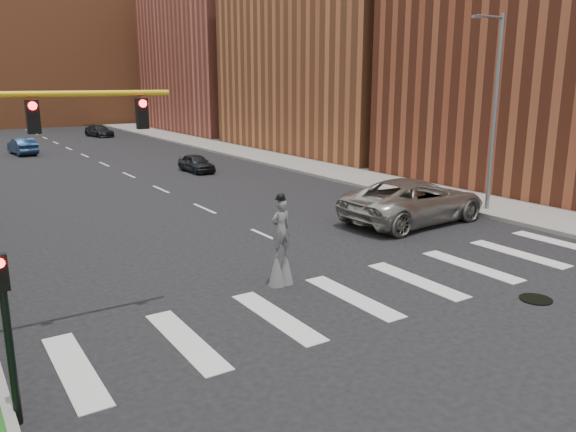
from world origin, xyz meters
The scene contains 14 objects.
ground_plane centered at (0.00, 0.00, 0.00)m, with size 160.00×160.00×0.00m, color black.
sidewalk_right centered at (12.50, 25.00, 0.09)m, with size 5.00×90.00×0.18m, color gray.
manhole centered at (3.00, -2.00, 0.02)m, with size 0.90×0.90×0.04m, color black.
building_mid centered at (22.00, 30.00, 12.00)m, with size 16.00×22.00×24.00m, color #AD5E36.
building_far centered at (22.00, 54.00, 10.00)m, with size 16.00×22.00×20.00m, color #B15441.
building_backdrop centered at (6.00, 78.00, 9.00)m, with size 26.00×14.00×18.00m, color #AD5E36.
streetlight centered at (10.90, 6.00, 4.90)m, with size 2.05×0.20×9.00m.
traffic_signal centered at (-9.78, 3.00, 4.15)m, with size 5.30×0.23×6.20m.
secondary_signal centered at (-10.30, -0.50, 1.95)m, with size 0.25×0.21×3.23m.
stilt_performer centered at (-2.45, 3.02, 1.13)m, with size 0.84×0.54×2.86m.
suv_crossing centered at (6.67, 6.51, 0.97)m, with size 3.22×6.97×1.94m, color #A2A099.
car_near centered at (4.34, 24.78, 0.61)m, with size 1.44×3.57×1.22m, color black.
car_mid centered at (-4.24, 41.55, 0.71)m, with size 1.51×4.34×1.43m, color navy.
car_far centered at (5.46, 54.17, 0.64)m, with size 1.80×4.43×1.29m, color black.
Camera 1 is at (-11.08, -10.78, 6.08)m, focal length 35.00 mm.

